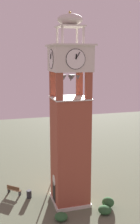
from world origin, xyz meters
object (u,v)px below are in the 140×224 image
clock_tower (70,129)px  lamp_post (52,159)px  trash_bin (29,194)px  park_bench (14,190)px

clock_tower → lamp_post: clock_tower is taller
clock_tower → trash_bin: (-1.95, -3.91, -7.28)m
park_bench → lamp_post: bearing=115.2°
trash_bin → park_bench: bearing=-130.7°
park_bench → lamp_post: 5.64m
clock_tower → park_bench: clock_tower is taller
trash_bin → clock_tower: bearing=63.5°
clock_tower → lamp_post: (-5.43, -0.65, -5.04)m
clock_tower → lamp_post: bearing=-173.1°
lamp_post → trash_bin: 5.27m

